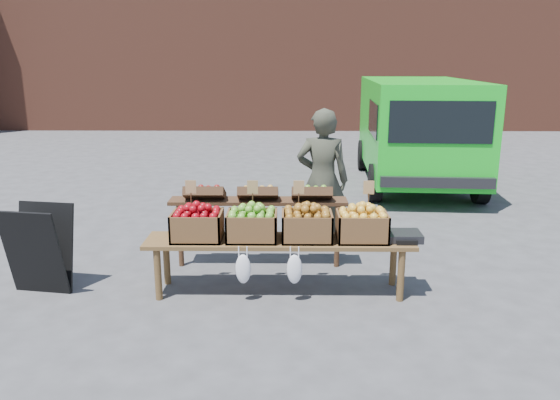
# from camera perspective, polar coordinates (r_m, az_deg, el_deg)

# --- Properties ---
(ground) EXTENTS (80.00, 80.00, 0.00)m
(ground) POSITION_cam_1_polar(r_m,az_deg,el_deg) (5.75, 0.38, -9.41)
(ground) COLOR #464649
(delivery_van) EXTENTS (2.27, 4.49, 1.96)m
(delivery_van) POSITION_cam_1_polar(r_m,az_deg,el_deg) (10.64, 14.05, 6.79)
(delivery_van) COLOR #10C91F
(delivery_van) RESTS_ON ground
(vendor) EXTENTS (0.70, 0.51, 1.77)m
(vendor) POSITION_cam_1_polar(r_m,az_deg,el_deg) (6.74, 4.46, 2.07)
(vendor) COLOR #383A2C
(vendor) RESTS_ON ground
(chalkboard_sign) EXTENTS (0.65, 0.43, 0.92)m
(chalkboard_sign) POSITION_cam_1_polar(r_m,az_deg,el_deg) (6.07, -23.84, -4.71)
(chalkboard_sign) COLOR black
(chalkboard_sign) RESTS_ON ground
(back_table) EXTENTS (2.10, 0.44, 1.04)m
(back_table) POSITION_cam_1_polar(r_m,az_deg,el_deg) (6.22, -2.26, -2.43)
(back_table) COLOR #3F2817
(back_table) RESTS_ON ground
(display_bench) EXTENTS (2.70, 0.56, 0.57)m
(display_bench) POSITION_cam_1_polar(r_m,az_deg,el_deg) (5.61, -0.06, -6.89)
(display_bench) COLOR brown
(display_bench) RESTS_ON ground
(crate_golden_apples) EXTENTS (0.50, 0.40, 0.28)m
(crate_golden_apples) POSITION_cam_1_polar(r_m,az_deg,el_deg) (5.54, -8.64, -2.67)
(crate_golden_apples) COLOR maroon
(crate_golden_apples) RESTS_ON display_bench
(crate_russet_pears) EXTENTS (0.50, 0.40, 0.28)m
(crate_russet_pears) POSITION_cam_1_polar(r_m,az_deg,el_deg) (5.48, -2.95, -2.72)
(crate_russet_pears) COLOR #418B27
(crate_russet_pears) RESTS_ON display_bench
(crate_red_apples) EXTENTS (0.50, 0.40, 0.28)m
(crate_red_apples) POSITION_cam_1_polar(r_m,az_deg,el_deg) (5.47, 2.82, -2.74)
(crate_red_apples) COLOR #935C12
(crate_red_apples) RESTS_ON display_bench
(crate_green_apples) EXTENTS (0.50, 0.40, 0.28)m
(crate_green_apples) POSITION_cam_1_polar(r_m,az_deg,el_deg) (5.52, 8.54, -2.73)
(crate_green_apples) COLOR yellow
(crate_green_apples) RESTS_ON display_bench
(weighing_scale) EXTENTS (0.34, 0.30, 0.08)m
(weighing_scale) POSITION_cam_1_polar(r_m,az_deg,el_deg) (5.62, 12.81, -3.69)
(weighing_scale) COLOR black
(weighing_scale) RESTS_ON display_bench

